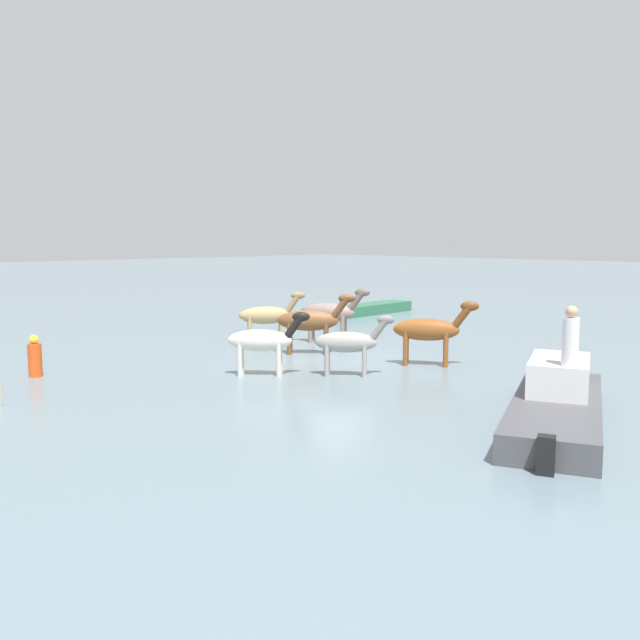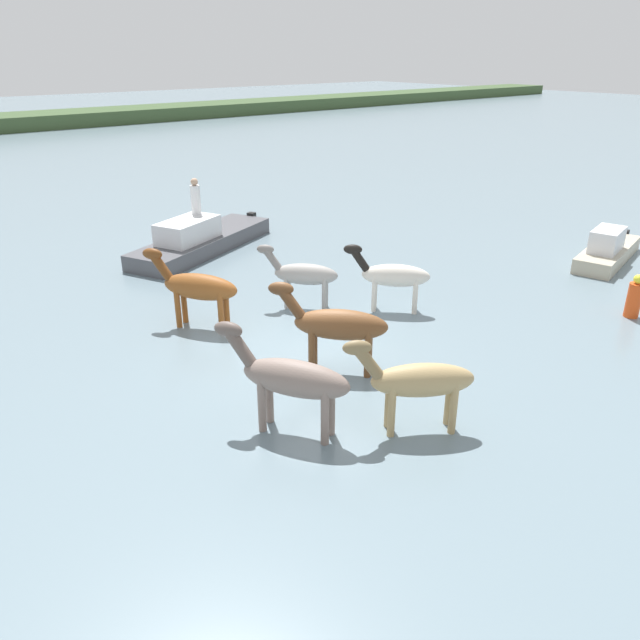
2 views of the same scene
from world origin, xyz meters
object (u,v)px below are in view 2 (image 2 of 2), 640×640
at_px(boat_motor_center, 200,242).
at_px(horse_lead, 392,276).
at_px(horse_dun_straggler, 291,378).
at_px(horse_mid_herd, 197,287).
at_px(horse_chestnut_trailing, 418,381).
at_px(horse_gray_outer, 336,325).
at_px(person_spotter_bow, 195,197).
at_px(horse_rear_stallion, 303,274).
at_px(buoy_channel_marker, 634,298).
at_px(boat_skiff_near, 607,252).

bearing_deg(boat_motor_center, horse_lead, 75.85).
xyz_separation_m(horse_lead, horse_dun_straggler, (-5.39, -2.83, 0.12)).
height_order(horse_mid_herd, horse_chestnut_trailing, horse_mid_herd).
relative_size(horse_mid_herd, horse_lead, 1.19).
distance_m(horse_gray_outer, horse_chestnut_trailing, 2.62).
distance_m(horse_dun_straggler, person_spotter_bow, 11.67).
bearing_deg(horse_rear_stallion, boat_motor_center, -43.92).
bearing_deg(horse_lead, buoy_channel_marker, -175.63).
xyz_separation_m(boat_skiff_near, buoy_channel_marker, (-3.82, -2.66, 0.21)).
xyz_separation_m(horse_mid_herd, horse_lead, (4.41, -2.25, -0.09)).
bearing_deg(boat_motor_center, horse_mid_herd, 36.91).
xyz_separation_m(horse_chestnut_trailing, buoy_channel_marker, (8.13, -0.02, -0.50)).
bearing_deg(horse_dun_straggler, buoy_channel_marker, -128.43).
relative_size(horse_dun_straggler, boat_skiff_near, 0.56).
bearing_deg(buoy_channel_marker, horse_gray_outer, 161.44).
bearing_deg(buoy_channel_marker, person_spotter_bow, 114.82).
xyz_separation_m(horse_mid_herd, boat_skiff_near, (12.70, -3.81, -0.75)).
distance_m(horse_lead, buoy_channel_marker, 6.16).
xyz_separation_m(horse_lead, person_spotter_bow, (-1.19, 8.04, 0.81)).
bearing_deg(boat_motor_center, horse_rear_stallion, 63.12).
xyz_separation_m(horse_rear_stallion, horse_lead, (1.64, -1.64, 0.04)).
bearing_deg(person_spotter_bow, horse_dun_straggler, -111.14).
distance_m(horse_rear_stallion, horse_chestnut_trailing, 6.17).
bearing_deg(horse_dun_straggler, horse_lead, -92.76).
bearing_deg(horse_lead, horse_rear_stallion, 2.71).
height_order(horse_gray_outer, horse_chestnut_trailing, horse_gray_outer).
bearing_deg(boat_motor_center, horse_dun_straggler, 45.22).
height_order(boat_motor_center, buoy_channel_marker, boat_motor_center).
xyz_separation_m(horse_dun_straggler, buoy_channel_marker, (9.87, -1.39, -0.58)).
height_order(horse_gray_outer, horse_mid_herd, horse_gray_outer).
distance_m(horse_dun_straggler, horse_chestnut_trailing, 2.22).
height_order(horse_chestnut_trailing, buoy_channel_marker, horse_chestnut_trailing).
bearing_deg(horse_lead, horse_chestnut_trailing, 96.61).
bearing_deg(horse_chestnut_trailing, person_spotter_bow, -66.67).
bearing_deg(person_spotter_bow, horse_mid_herd, -119.08).
relative_size(horse_dun_straggler, person_spotter_bow, 2.00).
relative_size(horse_dun_straggler, boat_motor_center, 0.39).
bearing_deg(boat_motor_center, person_spotter_bow, -134.47).
bearing_deg(horse_gray_outer, horse_lead, -105.72).
bearing_deg(person_spotter_bow, horse_chestnut_trailing, -101.38).
distance_m(horse_chestnut_trailing, buoy_channel_marker, 8.14).
relative_size(horse_gray_outer, horse_mid_herd, 0.94).
bearing_deg(horse_gray_outer, boat_motor_center, -53.75).
relative_size(horse_gray_outer, person_spotter_bow, 1.79).
relative_size(horse_mid_herd, buoy_channel_marker, 1.99).
bearing_deg(boat_skiff_near, horse_dun_straggler, -8.45).
bearing_deg(horse_chestnut_trailing, boat_skiff_near, -132.84).
relative_size(horse_rear_stallion, horse_chestnut_trailing, 0.86).
relative_size(boat_motor_center, boat_skiff_near, 1.43).
distance_m(horse_rear_stallion, horse_gray_outer, 3.64).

